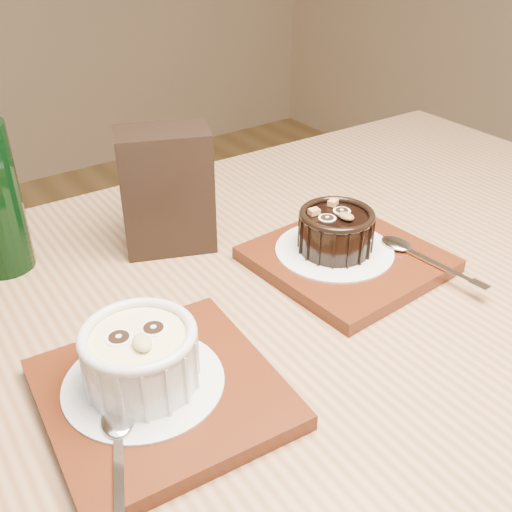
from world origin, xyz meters
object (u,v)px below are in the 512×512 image
(tray_left, at_px, (161,394))
(ramekin_dark, at_px, (336,229))
(condiment_stand, at_px, (167,191))
(table, at_px, (290,404))
(ramekin_white, at_px, (140,354))
(tray_right, at_px, (347,259))

(tray_left, distance_m, ramekin_dark, 0.27)
(tray_left, distance_m, condiment_stand, 0.26)
(tray_left, bearing_deg, condiment_stand, 59.52)
(ramekin_dark, bearing_deg, condiment_stand, 124.58)
(table, xyz_separation_m, condiment_stand, (-0.01, 0.21, 0.16))
(condiment_stand, bearing_deg, ramekin_white, -123.65)
(ramekin_dark, bearing_deg, table, -156.06)
(condiment_stand, bearing_deg, table, -86.54)
(ramekin_dark, height_order, condiment_stand, condiment_stand)
(table, height_order, ramekin_dark, ramekin_dark)
(tray_right, xyz_separation_m, ramekin_dark, (-0.01, 0.01, 0.03))
(table, distance_m, condiment_stand, 0.27)
(tray_right, bearing_deg, condiment_stand, 131.77)
(tray_left, bearing_deg, ramekin_dark, 16.70)
(tray_right, distance_m, condiment_stand, 0.21)
(table, relative_size, tray_left, 6.80)
(ramekin_white, xyz_separation_m, tray_right, (0.27, 0.05, -0.04))
(table, relative_size, ramekin_dark, 14.98)
(tray_left, relative_size, ramekin_white, 1.96)
(ramekin_white, relative_size, ramekin_dark, 1.12)
(tray_left, height_order, ramekin_white, ramekin_white)
(table, height_order, ramekin_white, ramekin_white)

